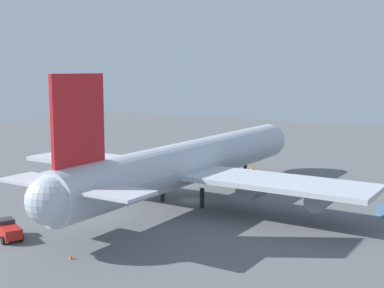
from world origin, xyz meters
The scene contains 6 objects.
ground_plane centered at (0.00, 0.00, 0.00)m, with size 262.34×262.34×0.00m, color slate.
cargo_airplane centered at (-0.18, 0.00, 6.27)m, with size 65.59×58.78×20.44m.
pushback_tractor centered at (11.96, 31.42, 1.16)m, with size 2.35×4.44×2.24m.
baggage_tug centered at (-28.48, 9.08, 1.17)m, with size 3.98×5.48×2.21m.
safety_cone_nose centered at (29.51, 3.46, 0.42)m, with size 0.59×0.59×0.84m, color orange.
safety_cone_tail centered at (-29.51, -2.68, 0.29)m, with size 0.41×0.41×0.58m, color orange.
Camera 1 is at (-70.00, -44.04, 20.95)m, focal length 49.45 mm.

